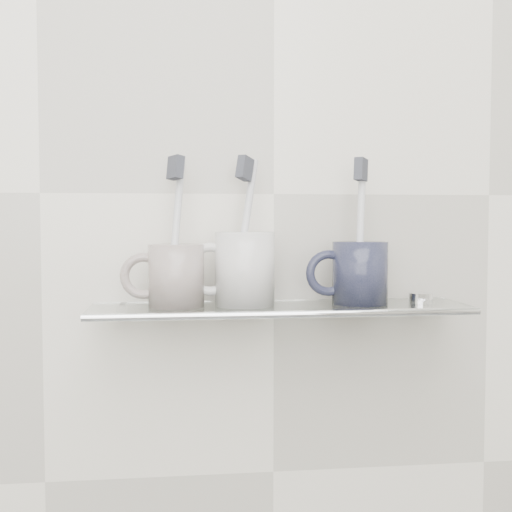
{
  "coord_description": "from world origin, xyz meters",
  "views": [
    {
      "loc": [
        -0.13,
        0.2,
        1.21
      ],
      "look_at": [
        -0.03,
        1.04,
        1.17
      ],
      "focal_mm": 45.0,
      "sensor_mm": 36.0,
      "label": 1
    }
  ],
  "objects": [
    {
      "name": "mug_center_handle",
      "position": [
        -0.09,
        1.04,
        1.15
      ],
      "size": [
        0.07,
        0.01,
        0.07
      ],
      "primitive_type": "torus",
      "rotation": [
        1.57,
        0.0,
        0.0
      ],
      "color": "silver",
      "rests_on": "mug_center"
    },
    {
      "name": "mug_right_handle",
      "position": [
        0.07,
        1.04,
        1.14
      ],
      "size": [
        0.06,
        0.01,
        0.06
      ],
      "primitive_type": "torus",
      "rotation": [
        1.57,
        0.0,
        0.0
      ],
      "color": "black",
      "rests_on": "mug_right"
    },
    {
      "name": "bristles_center",
      "position": [
        -0.05,
        1.04,
        1.28
      ],
      "size": [
        0.03,
        0.03,
        0.03
      ],
      "primitive_type": "cube",
      "rotation": [
        -0.24,
        0.01,
        -0.69
      ],
      "color": "#343740",
      "rests_on": "toothbrush_center"
    },
    {
      "name": "shelf_rail",
      "position": [
        0.0,
        0.98,
        1.1
      ],
      "size": [
        0.5,
        0.01,
        0.01
      ],
      "primitive_type": "cylinder",
      "rotation": [
        0.0,
        1.57,
        0.0
      ],
      "color": "silver",
      "rests_on": "shelf_glass"
    },
    {
      "name": "bracket_left",
      "position": [
        -0.21,
        1.09,
        1.09
      ],
      "size": [
        0.02,
        0.03,
        0.02
      ],
      "primitive_type": "cylinder",
      "rotation": [
        1.57,
        0.0,
        0.0
      ],
      "color": "silver",
      "rests_on": "wall_back"
    },
    {
      "name": "mug_left",
      "position": [
        -0.14,
        1.04,
        1.14
      ],
      "size": [
        0.08,
        0.08,
        0.08
      ],
      "primitive_type": "cylinder",
      "rotation": [
        0.0,
        0.0,
        -0.09
      ],
      "color": "silver",
      "rests_on": "shelf_glass"
    },
    {
      "name": "mug_left_handle",
      "position": [
        -0.18,
        1.04,
        1.14
      ],
      "size": [
        0.06,
        0.01,
        0.06
      ],
      "primitive_type": "torus",
      "rotation": [
        1.57,
        0.0,
        0.0
      ],
      "color": "silver",
      "rests_on": "mug_left"
    },
    {
      "name": "mug_right",
      "position": [
        0.11,
        1.04,
        1.14
      ],
      "size": [
        0.09,
        0.09,
        0.08
      ],
      "primitive_type": "cylinder",
      "rotation": [
        0.0,
        0.0,
        -0.28
      ],
      "color": "black",
      "rests_on": "shelf_glass"
    },
    {
      "name": "toothbrush_left",
      "position": [
        -0.14,
        1.04,
        1.2
      ],
      "size": [
        0.03,
        0.04,
        0.19
      ],
      "primitive_type": "cylinder",
      "rotation": [
        -0.08,
        0.16,
        0.6
      ],
      "color": "silver",
      "rests_on": "mug_left"
    },
    {
      "name": "mug_center",
      "position": [
        -0.05,
        1.04,
        1.15
      ],
      "size": [
        0.1,
        0.1,
        0.1
      ],
      "primitive_type": "cylinder",
      "rotation": [
        0.0,
        0.0,
        -0.39
      ],
      "color": "silver",
      "rests_on": "shelf_glass"
    },
    {
      "name": "chrome_cap",
      "position": [
        0.2,
        1.04,
        1.11
      ],
      "size": [
        0.03,
        0.03,
        0.01
      ],
      "primitive_type": "cylinder",
      "color": "silver",
      "rests_on": "shelf_glass"
    },
    {
      "name": "shelf_glass",
      "position": [
        0.0,
        1.04,
        1.1
      ],
      "size": [
        0.5,
        0.12,
        0.01
      ],
      "primitive_type": "cube",
      "color": "silver",
      "rests_on": "wall_back"
    },
    {
      "name": "bristles_left",
      "position": [
        -0.14,
        1.04,
        1.28
      ],
      "size": [
        0.03,
        0.03,
        0.03
      ],
      "primitive_type": "cube",
      "rotation": [
        -0.08,
        0.16,
        0.6
      ],
      "color": "#343740",
      "rests_on": "toothbrush_left"
    },
    {
      "name": "wall_back",
      "position": [
        0.0,
        1.1,
        1.25
      ],
      "size": [
        2.5,
        0.0,
        2.5
      ],
      "primitive_type": "plane",
      "rotation": [
        1.57,
        0.0,
        0.0
      ],
      "color": "silver",
      "rests_on": "ground"
    },
    {
      "name": "toothbrush_right",
      "position": [
        0.11,
        1.04,
        1.2
      ],
      "size": [
        0.02,
        0.03,
        0.19
      ],
      "primitive_type": "cylinder",
      "rotation": [
        -0.1,
        -0.01,
        -0.64
      ],
      "color": "white",
      "rests_on": "mug_right"
    },
    {
      "name": "bristles_right",
      "position": [
        0.11,
        1.04,
        1.28
      ],
      "size": [
        0.02,
        0.03,
        0.03
      ],
      "primitive_type": "cube",
      "rotation": [
        -0.1,
        -0.01,
        -0.64
      ],
      "color": "#343740",
      "rests_on": "toothbrush_right"
    },
    {
      "name": "bracket_right",
      "position": [
        0.21,
        1.09,
        1.09
      ],
      "size": [
        0.02,
        0.03,
        0.02
      ],
      "primitive_type": "cylinder",
      "rotation": [
        1.57,
        0.0,
        0.0
      ],
      "color": "silver",
      "rests_on": "wall_back"
    },
    {
      "name": "toothbrush_center",
      "position": [
        -0.05,
        1.04,
        1.2
      ],
      "size": [
        0.04,
        0.05,
        0.19
      ],
      "primitive_type": "cylinder",
      "rotation": [
        -0.24,
        0.01,
        -0.69
      ],
      "color": "silver",
      "rests_on": "mug_center"
    }
  ]
}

